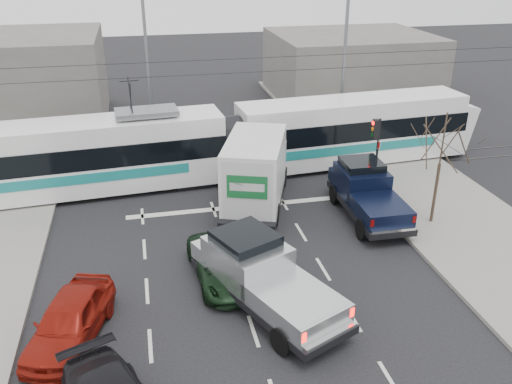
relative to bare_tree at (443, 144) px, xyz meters
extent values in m
plane|color=black|center=(-7.60, -2.50, -3.79)|extent=(120.00, 120.00, 0.00)
cube|color=gray|center=(1.40, -2.50, -3.72)|extent=(6.00, 60.00, 0.15)
cube|color=#33302D|center=(-7.60, 7.50, -3.78)|extent=(60.00, 1.60, 0.03)
cube|color=slate|center=(4.40, 21.50, -1.29)|extent=(12.00, 10.00, 5.00)
cylinder|color=#47382B|center=(0.00, 0.00, -2.27)|extent=(0.14, 0.14, 2.75)
cylinder|color=#47382B|center=(0.00, 0.00, 0.23)|extent=(0.07, 0.07, 2.25)
cylinder|color=black|center=(-1.00, 4.00, -1.84)|extent=(0.12, 0.12, 3.60)
cube|color=black|center=(-1.20, 4.00, -0.54)|extent=(0.28, 0.28, 0.95)
cylinder|color=#FF0C07|center=(-1.35, 4.00, -0.24)|extent=(0.06, 0.20, 0.20)
cylinder|color=orange|center=(-1.35, 4.00, -0.54)|extent=(0.06, 0.20, 0.20)
cylinder|color=#05330C|center=(-1.35, 4.00, -0.84)|extent=(0.06, 0.20, 0.20)
cube|color=white|center=(-1.02, 3.85, -1.34)|extent=(0.02, 0.30, 0.40)
cylinder|color=slate|center=(-0.10, 11.50, 0.71)|extent=(0.20, 0.20, 9.00)
cylinder|color=slate|center=(-11.60, 13.50, 0.71)|extent=(0.20, 0.20, 9.00)
cylinder|color=black|center=(-7.60, 7.50, 1.71)|extent=(60.00, 0.03, 0.03)
cylinder|color=black|center=(-7.60, 7.50, 2.41)|extent=(60.00, 0.03, 0.03)
cube|color=white|center=(-14.76, 6.75, -2.76)|extent=(13.05, 3.69, 1.56)
cube|color=black|center=(-14.76, 6.75, -1.55)|extent=(13.11, 3.72, 1.06)
cube|color=white|center=(-14.76, 6.75, -0.60)|extent=(13.04, 3.58, 0.99)
cube|color=#187A7B|center=(-14.65, 5.39, -2.48)|extent=(8.99, 0.72, 0.50)
cube|color=white|center=(-0.80, 7.83, -2.76)|extent=(13.05, 3.69, 1.56)
cube|color=black|center=(-0.80, 7.83, -1.55)|extent=(13.11, 3.72, 1.06)
cube|color=white|center=(-0.80, 7.83, -0.60)|extent=(13.04, 3.58, 0.99)
cube|color=#187A7B|center=(-0.70, 6.47, -2.48)|extent=(8.99, 0.72, 0.50)
cylinder|color=black|center=(-7.78, 7.29, -1.77)|extent=(1.20, 2.66, 2.59)
cube|color=slate|center=(-11.97, 6.97, 0.13)|extent=(3.12, 1.85, 0.25)
cube|color=black|center=(-18.25, 6.48, -3.61)|extent=(2.17, 2.44, 0.36)
cube|color=black|center=(-9.87, 7.13, -3.61)|extent=(2.17, 2.44, 0.36)
cube|color=black|center=(-5.69, 7.46, -3.61)|extent=(2.17, 2.44, 0.36)
cube|color=black|center=(2.68, 8.10, -3.61)|extent=(2.17, 2.44, 0.36)
cube|color=black|center=(-8.57, -4.38, -3.18)|extent=(4.67, 6.77, 0.28)
cube|color=silver|center=(-9.05, -3.32, -2.41)|extent=(3.09, 3.36, 1.28)
cube|color=black|center=(-9.09, -3.22, -1.74)|extent=(2.51, 2.53, 0.61)
cube|color=silver|center=(-9.68, -1.92, -2.66)|extent=(2.40, 1.92, 0.61)
cube|color=silver|center=(-7.99, -5.67, -2.74)|extent=(3.17, 3.53, 0.72)
cube|color=silver|center=(-7.30, -7.19, -3.04)|extent=(1.94, 1.02, 0.20)
cube|color=#FF0C07|center=(-8.24, -7.48, -2.63)|extent=(0.18, 0.14, 0.31)
cube|color=#FF0C07|center=(-6.46, -6.67, -2.63)|extent=(0.18, 0.14, 0.31)
cylinder|color=black|center=(-10.35, -2.92, -3.35)|extent=(0.65, 0.94, 0.89)
cylinder|color=black|center=(-8.49, -2.08, -3.35)|extent=(0.65, 0.94, 0.89)
cylinder|color=black|center=(-8.65, -6.67, -3.35)|extent=(0.65, 0.94, 0.89)
cylinder|color=black|center=(-6.79, -5.84, -3.35)|extent=(0.65, 0.94, 0.89)
cube|color=black|center=(-7.17, 3.65, -3.24)|extent=(4.68, 7.48, 0.35)
cube|color=white|center=(-6.26, 6.18, -2.38)|extent=(2.74, 2.38, 1.62)
cube|color=black|center=(-6.21, 6.31, -1.77)|extent=(2.26, 1.74, 0.61)
cube|color=silver|center=(-7.41, 2.98, -1.75)|extent=(3.91, 5.35, 2.98)
cube|color=silver|center=(-8.22, 0.74, -1.75)|extent=(2.03, 0.77, 2.62)
cube|color=#145829|center=(-8.24, 0.69, -1.51)|extent=(1.60, 0.59, 1.01)
cube|color=black|center=(-8.30, 0.52, -3.34)|extent=(2.14, 0.98, 0.18)
cylinder|color=black|center=(-7.41, 6.14, -3.34)|extent=(0.59, 0.96, 0.91)
cylinder|color=black|center=(-5.40, 5.41, -3.34)|extent=(0.59, 0.96, 0.91)
cylinder|color=black|center=(-8.85, 2.14, -3.29)|extent=(0.63, 1.05, 1.01)
cylinder|color=black|center=(-6.84, 1.42, -3.29)|extent=(0.63, 1.05, 1.01)
cube|color=black|center=(-2.56, 1.14, -3.18)|extent=(2.19, 5.63, 0.28)
cube|color=black|center=(-2.54, 2.15, -2.39)|extent=(2.08, 2.39, 1.29)
cube|color=black|center=(-2.54, 2.26, -1.72)|extent=(1.79, 1.71, 0.62)
cube|color=black|center=(-2.51, 3.49, -2.65)|extent=(1.99, 1.05, 0.62)
cube|color=black|center=(-2.59, -0.09, -2.73)|extent=(2.08, 2.56, 0.73)
cube|color=silver|center=(-2.62, -1.54, -3.03)|extent=(1.91, 0.24, 0.20)
cube|color=#590505|center=(-3.52, -1.41, -2.62)|extent=(0.16, 0.09, 0.31)
cube|color=#590505|center=(-1.70, -1.45, -2.62)|extent=(0.16, 0.09, 0.31)
cylinder|color=black|center=(-3.47, 2.95, -3.34)|extent=(0.33, 0.90, 0.89)
cylinder|color=black|center=(-1.57, 2.91, -3.34)|extent=(0.33, 0.90, 0.89)
cylinder|color=black|center=(-3.55, -0.63, -3.34)|extent=(0.33, 0.90, 0.89)
cylinder|color=black|center=(-1.65, -0.67, -3.34)|extent=(0.33, 0.90, 0.89)
imported|color=black|center=(-9.75, -2.32, -3.16)|extent=(2.43, 4.68, 1.26)
imported|color=maroon|center=(-14.99, -4.67, -3.04)|extent=(3.00, 4.73, 1.50)
camera|label=1|loc=(-12.22, -19.24, 7.68)|focal=38.00mm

